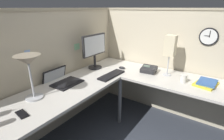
% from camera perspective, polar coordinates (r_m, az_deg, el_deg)
% --- Properties ---
extents(ground_plane, '(6.80, 6.80, 0.00)m').
position_cam_1_polar(ground_plane, '(2.46, 3.77, -20.03)').
color(ground_plane, '#383D47').
extents(cubicle_wall_back, '(2.57, 0.12, 1.58)m').
position_cam_1_polar(cubicle_wall_back, '(2.34, -19.31, -0.79)').
color(cubicle_wall_back, beige).
rests_on(cubicle_wall_back, ground).
extents(cubicle_wall_right, '(0.12, 2.37, 1.58)m').
position_cam_1_polar(cubicle_wall_right, '(2.70, 18.58, 2.11)').
color(cubicle_wall_right, beige).
rests_on(cubicle_wall_right, ground).
extents(desk, '(2.35, 2.15, 0.73)m').
position_cam_1_polar(desk, '(1.97, 3.19, -8.76)').
color(desk, beige).
rests_on(desk, ground).
extents(monitor, '(0.46, 0.20, 0.50)m').
position_cam_1_polar(monitor, '(2.49, -5.87, 7.05)').
color(monitor, '#232326').
rests_on(monitor, desk).
extents(laptop, '(0.35, 0.39, 0.22)m').
position_cam_1_polar(laptop, '(2.17, -16.49, -3.23)').
color(laptop, black).
rests_on(laptop, desk).
extents(keyboard, '(0.43, 0.15, 0.02)m').
position_cam_1_polar(keyboard, '(2.26, -0.17, -1.70)').
color(keyboard, black).
rests_on(keyboard, desk).
extents(computer_mouse, '(0.06, 0.10, 0.03)m').
position_cam_1_polar(computer_mouse, '(2.52, 3.35, 0.76)').
color(computer_mouse, '#232326').
rests_on(computer_mouse, desk).
extents(desk_lamp_dome, '(0.24, 0.24, 0.44)m').
position_cam_1_polar(desk_lamp_dome, '(1.77, -26.17, 1.93)').
color(desk_lamp_dome, '#B7BABF').
rests_on(desk_lamp_dome, desk).
extents(cell_phone, '(0.09, 0.15, 0.01)m').
position_cam_1_polar(cell_phone, '(1.68, -27.88, -12.89)').
color(cell_phone, black).
rests_on(cell_phone, desk).
extents(office_phone, '(0.21, 0.22, 0.11)m').
position_cam_1_polar(office_phone, '(2.44, 12.33, 0.13)').
color(office_phone, '#232326').
rests_on(office_phone, desk).
extents(book_stack, '(0.32, 0.26, 0.04)m').
position_cam_1_polar(book_stack, '(2.29, 29.01, -3.88)').
color(book_stack, yellow).
rests_on(book_stack, desk).
extents(desk_lamp_paper, '(0.13, 0.13, 0.53)m').
position_cam_1_polar(desk_lamp_paper, '(2.31, 18.90, 7.35)').
color(desk_lamp_paper, '#B7BABF').
rests_on(desk_lamp_paper, desk).
extents(coffee_mug, '(0.08, 0.08, 0.10)m').
position_cam_1_polar(coffee_mug, '(2.24, 22.81, -2.59)').
color(coffee_mug, silver).
rests_on(coffee_mug, desk).
extents(wall_clock, '(0.04, 0.22, 0.22)m').
position_cam_1_polar(wall_clock, '(2.48, 29.62, 9.68)').
color(wall_clock, black).
extents(pinned_note_leftmost, '(0.06, 0.00, 0.10)m').
position_cam_1_polar(pinned_note_leftmost, '(2.04, -26.37, 4.66)').
color(pinned_note_leftmost, '#99B7E5').
extents(pinned_note_middle, '(0.10, 0.00, 0.09)m').
position_cam_1_polar(pinned_note_middle, '(2.48, -11.64, 7.64)').
color(pinned_note_middle, '#8CCC99').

